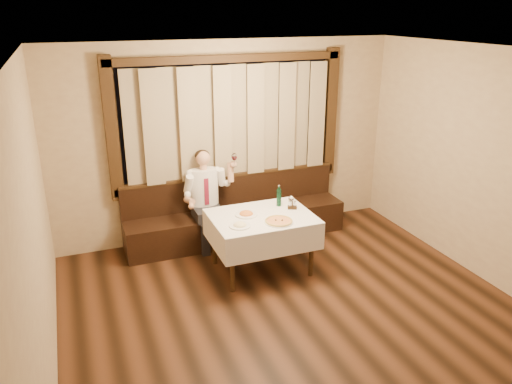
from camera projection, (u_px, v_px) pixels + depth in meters
name	position (u px, v px, depth m)	size (l,w,h in m)	color
room	(287.00, 176.00, 5.32)	(5.01, 6.01, 2.81)	black
banquette	(236.00, 218.00, 7.27)	(3.20, 0.61, 0.94)	black
dining_table	(262.00, 223.00, 6.25)	(1.27, 0.97, 0.76)	black
pizza	(279.00, 221.00, 6.01)	(0.35, 0.35, 0.04)	white
pasta_red	(246.00, 212.00, 6.21)	(0.28, 0.28, 0.10)	white
pasta_cream	(240.00, 224.00, 5.90)	(0.26, 0.26, 0.09)	white
green_bottle	(279.00, 197.00, 6.48)	(0.06, 0.06, 0.28)	#0E4226
table_wine_glass	(291.00, 199.00, 6.35)	(0.07, 0.07, 0.19)	white
cruet_caddy	(292.00, 206.00, 6.41)	(0.13, 0.10, 0.13)	black
seated_man	(206.00, 192.00, 6.86)	(0.75, 0.56, 1.38)	black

